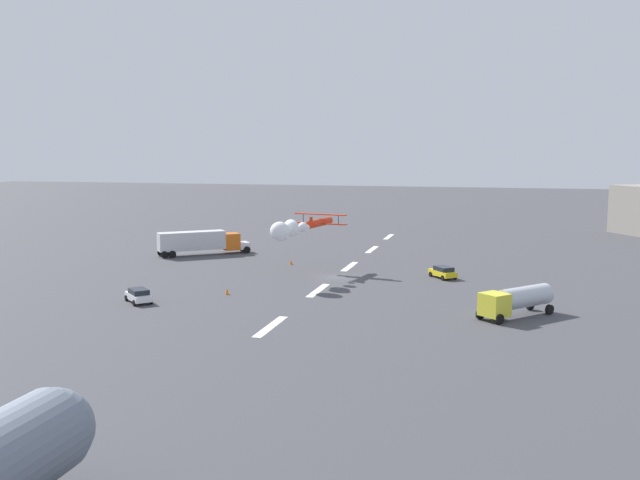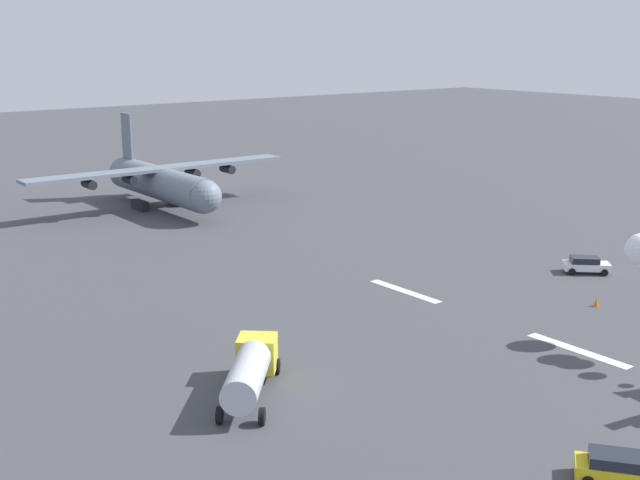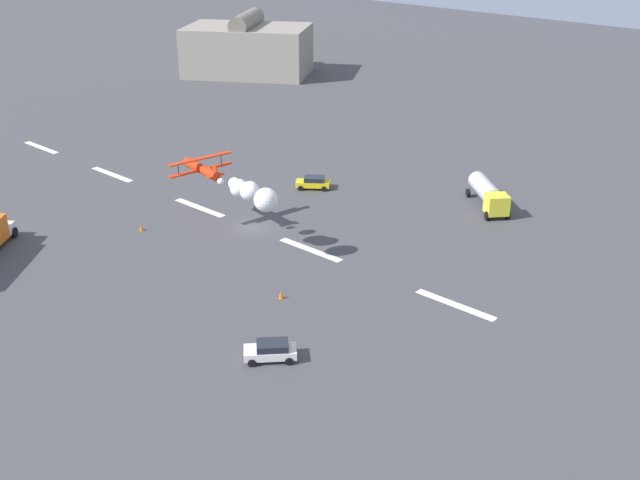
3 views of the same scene
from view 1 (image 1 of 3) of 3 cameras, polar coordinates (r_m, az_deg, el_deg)
The scene contains 13 objects.
ground_plane at distance 90.27m, azimuth 1.25°, elevation -3.05°, with size 440.00×440.00×0.00m, color #424247.
runway_stripe_0 at distance 132.22m, azimuth 5.59°, elevation 0.26°, with size 8.00×0.90×0.01m, color white.
runway_stripe_1 at distance 115.33m, azimuth 4.23°, elevation -0.77°, with size 8.00×0.90×0.01m, color white.
runway_stripe_2 at distance 98.58m, azimuth 2.41°, elevation -2.16°, with size 8.00×0.90×0.01m, color white.
runway_stripe_3 at distance 82.04m, azimuth -0.16°, elevation -4.10°, with size 8.00×0.90×0.01m, color white.
runway_stripe_4 at distance 65.90m, azimuth -4.02°, elevation -7.00°, with size 8.00×0.90×0.01m, color white.
stunt_biplane_red at distance 87.29m, azimuth -2.01°, elevation 1.02°, with size 16.53×7.42×2.34m.
semi_truck_orange at distance 110.51m, azimuth -9.63°, elevation -0.11°, with size 11.04×12.77×3.70m.
fuel_tanker_truck at distance 71.62m, azimuth 15.59°, elevation -4.67°, with size 7.94×7.50×2.90m.
followme_car_yellow at distance 77.97m, azimuth -14.49°, elevation -4.35°, with size 4.14×4.21×1.52m.
airport_staff_sedan at distance 90.97m, azimuth 9.94°, elevation -2.56°, with size 4.36×3.91×1.52m.
traffic_cone_near at distance 100.26m, azimuth -2.36°, elevation -1.78°, with size 0.44×0.44×0.75m, color orange.
traffic_cone_far at distance 80.34m, azimuth -7.53°, elevation -4.15°, with size 0.44×0.44×0.75m, color orange.
Camera 1 is at (86.37, 20.52, 16.39)m, focal length 39.49 mm.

